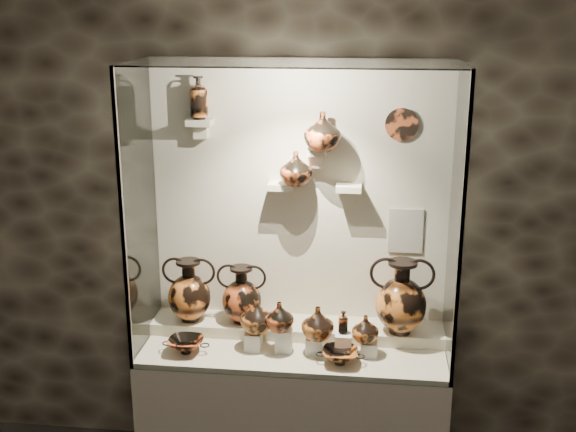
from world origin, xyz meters
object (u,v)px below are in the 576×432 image
object	(u,v)px
amphora_right	(401,297)
jug_e	(365,329)
kylix_left	(186,344)
ovoid_vase_b	(322,131)
lekythos_tall	(199,95)
jug_c	(318,323)
kylix_right	(340,355)
amphora_left	(189,290)
ovoid_vase_a	(296,168)
jug_b	(279,316)
amphora_mid	(242,294)
lekythos_small	(343,321)
jug_a	(257,316)

from	to	relation	value
amphora_right	jug_e	distance (m)	0.28
kylix_left	ovoid_vase_b	bearing A→B (deg)	1.39
jug_e	lekythos_tall	bearing A→B (deg)	166.06
jug_c	kylix_right	size ratio (longest dim) A/B	0.75
kylix_left	kylix_right	bearing A→B (deg)	-24.79
amphora_left	kylix_left	size ratio (longest dim) A/B	1.48
amphora_left	jug_e	xyz separation A→B (m)	(1.02, -0.19, -0.10)
amphora_left	ovoid_vase_a	distance (m)	0.95
amphora_left	ovoid_vase_a	xyz separation A→B (m)	(0.61, 0.06, 0.72)
ovoid_vase_b	jug_b	bearing A→B (deg)	-148.19
amphora_mid	jug_c	world-z (taller)	amphora_mid
jug_c	kylix_right	world-z (taller)	jug_c
amphora_left	kylix_right	size ratio (longest dim) A/B	1.50
lekythos_tall	jug_c	bearing A→B (deg)	-34.24
amphora_right	lekythos_small	size ratio (longest dim) A/B	2.99
amphora_left	jug_a	size ratio (longest dim) A/B	1.96
jug_e	lekythos_small	bearing A→B (deg)	177.40
jug_a	lekythos_tall	distance (m)	1.26
kylix_left	ovoid_vase_b	world-z (taller)	ovoid_vase_b
amphora_right	jug_c	distance (m)	0.50
amphora_mid	ovoid_vase_a	xyz separation A→B (m)	(0.31, 0.05, 0.74)
amphora_right	jug_c	world-z (taller)	amphora_right
amphora_left	jug_c	size ratio (longest dim) A/B	2.01
amphora_mid	amphora_left	bearing A→B (deg)	-155.71
amphora_left	jug_c	xyz separation A→B (m)	(0.76, -0.20, -0.07)
jug_e	jug_b	bearing A→B (deg)	-175.03
amphora_right	jug_e	world-z (taller)	amphora_right
amphora_right	jug_a	world-z (taller)	amphora_right
jug_b	ovoid_vase_b	bearing A→B (deg)	33.71
amphora_mid	amphora_right	world-z (taller)	amphora_right
amphora_right	jug_b	distance (m)	0.69
amphora_left	jug_c	world-z (taller)	amphora_left
lekythos_small	kylix_right	world-z (taller)	lekythos_small
jug_e	lekythos_tall	distance (m)	1.57
lekythos_tall	ovoid_vase_a	xyz separation A→B (m)	(0.54, -0.04, -0.39)
jug_e	ovoid_vase_a	size ratio (longest dim) A/B	0.81
amphora_right	lekythos_small	xyz separation A→B (m)	(-0.31, -0.15, -0.09)
jug_a	jug_e	size ratio (longest dim) A/B	1.24
amphora_right	kylix_right	bearing A→B (deg)	-155.09
lekythos_small	amphora_left	bearing A→B (deg)	-168.81
amphora_left	jug_a	bearing A→B (deg)	-44.38
amphora_right	amphora_mid	bearing A→B (deg)	161.97
amphora_left	kylix_left	world-z (taller)	amphora_left
amphora_mid	lekythos_tall	size ratio (longest dim) A/B	1.29
amphora_right	kylix_right	size ratio (longest dim) A/B	1.73
amphora_mid	jug_b	xyz separation A→B (m)	(0.25, -0.21, -0.03)
kylix_right	amphora_mid	bearing A→B (deg)	140.55
lekythos_tall	ovoid_vase_b	distance (m)	0.71
jug_b	ovoid_vase_a	world-z (taller)	ovoid_vase_a
amphora_left	ovoid_vase_b	world-z (taller)	ovoid_vase_b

